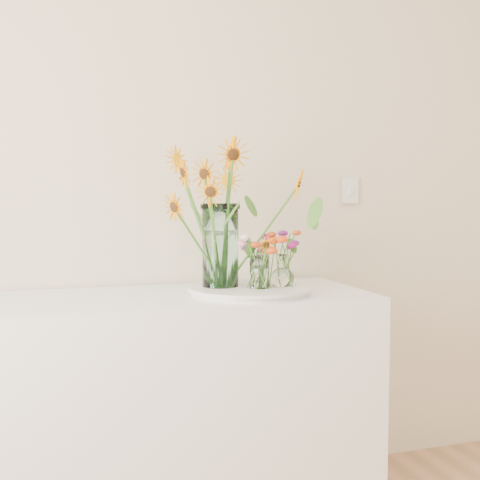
{
  "coord_description": "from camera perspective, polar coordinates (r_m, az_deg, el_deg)",
  "views": [
    {
      "loc": [
        -0.63,
        -0.28,
        1.27
      ],
      "look_at": [
        0.06,
        1.89,
        1.11
      ],
      "focal_mm": 45.0,
      "sensor_mm": 36.0,
      "label": 1
    }
  ],
  "objects": [
    {
      "name": "tray",
      "position": [
        2.3,
        0.84,
        -4.84
      ],
      "size": [
        0.45,
        0.45,
        0.02
      ],
      "primitive_type": "cylinder",
      "color": "white",
      "rests_on": "counter"
    },
    {
      "name": "small_vase_b",
      "position": [
        2.29,
        4.07,
        -2.93
      ],
      "size": [
        0.11,
        0.11,
        0.13
      ],
      "primitive_type": null,
      "rotation": [
        0.0,
        0.0,
        0.28
      ],
      "color": "white",
      "rests_on": "tray"
    },
    {
      "name": "small_vase_a",
      "position": [
        2.24,
        1.86,
        -3.11
      ],
      "size": [
        0.09,
        0.09,
        0.13
      ],
      "primitive_type": "cylinder",
      "rotation": [
        0.0,
        0.0,
        0.29
      ],
      "color": "white",
      "rests_on": "tray"
    },
    {
      "name": "wildflower_posy_a",
      "position": [
        2.23,
        1.86,
        -1.97
      ],
      "size": [
        0.21,
        0.21,
        0.22
      ],
      "primitive_type": null,
      "color": "#E64A14",
      "rests_on": "tray"
    },
    {
      "name": "counter",
      "position": [
        2.41,
        -5.07,
        -15.8
      ],
      "size": [
        1.4,
        0.6,
        0.9
      ],
      "primitive_type": "cube",
      "color": "white",
      "rests_on": "ground_plane"
    },
    {
      "name": "mason_jar",
      "position": [
        2.28,
        -1.88,
        -0.54
      ],
      "size": [
        0.18,
        0.18,
        0.32
      ],
      "primitive_type": "cylinder",
      "rotation": [
        0.0,
        0.0,
        -0.35
      ],
      "color": "#AEE7D9",
      "rests_on": "tray"
    },
    {
      "name": "sunflower_bouquet",
      "position": [
        2.27,
        -1.89,
        2.91
      ],
      "size": [
        1.11,
        1.11,
        0.59
      ],
      "primitive_type": null,
      "rotation": [
        0.0,
        0.0,
        -0.35
      ],
      "color": "#FF9A05",
      "rests_on": "tray"
    },
    {
      "name": "wildflower_posy_c",
      "position": [
        2.37,
        1.74,
        -1.93
      ],
      "size": [
        0.18,
        0.18,
        0.19
      ],
      "primitive_type": null,
      "color": "#E64A14",
      "rests_on": "tray"
    },
    {
      "name": "small_vase_c",
      "position": [
        2.38,
        1.74,
        -3.0
      ],
      "size": [
        0.07,
        0.07,
        0.1
      ],
      "primitive_type": "cylinder",
      "rotation": [
        0.0,
        0.0,
        -0.37
      ],
      "color": "white",
      "rests_on": "tray"
    },
    {
      "name": "wildflower_posy_b",
      "position": [
        2.29,
        4.07,
        -1.81
      ],
      "size": [
        0.22,
        0.22,
        0.22
      ],
      "primitive_type": null,
      "color": "#E64A14",
      "rests_on": "tray"
    }
  ]
}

